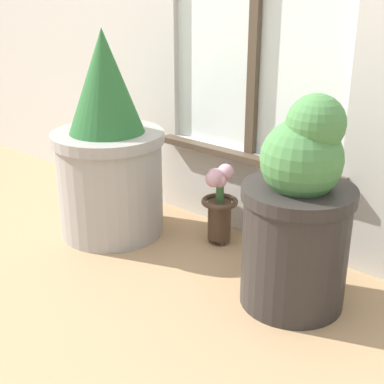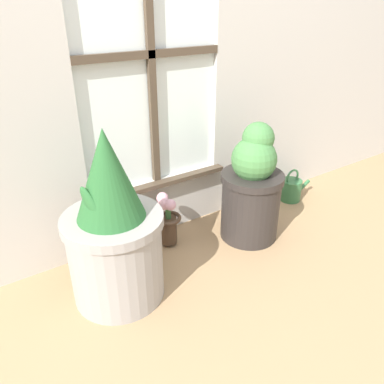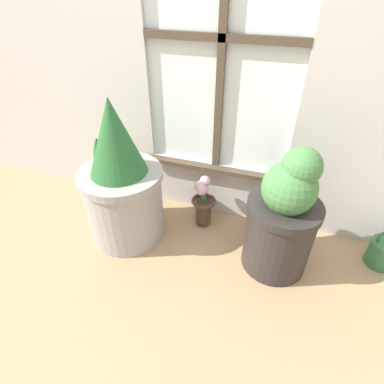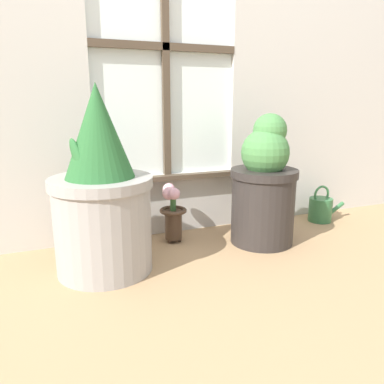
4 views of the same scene
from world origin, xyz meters
TOP-DOWN VIEW (x-y plane):
  - ground_plane at (0.00, 0.00)m, footprint 10.00×10.00m
  - potted_plant_left at (-0.39, 0.20)m, footprint 0.42×0.42m
  - potted_plant_right at (0.39, 0.24)m, footprint 0.33×0.33m
  - flower_vase at (-0.02, 0.40)m, footprint 0.14×0.14m
  - watering_can at (0.90, 0.40)m, footprint 0.24×0.13m

SIDE VIEW (x-z plane):
  - ground_plane at x=0.00m, z-range 0.00..0.00m
  - watering_can at x=0.90m, z-range -0.03..0.18m
  - flower_vase at x=-0.02m, z-range 0.01..0.31m
  - potted_plant_right at x=0.39m, z-range -0.03..0.60m
  - potted_plant_left at x=-0.39m, z-range -0.06..0.71m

